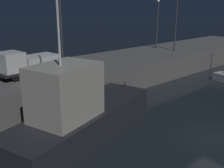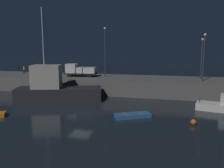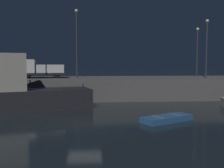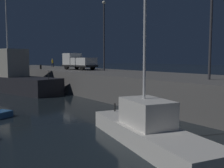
{
  "view_description": "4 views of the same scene",
  "coord_description": "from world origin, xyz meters",
  "px_view_note": "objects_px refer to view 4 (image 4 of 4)",
  "views": [
    {
      "loc": [
        -16.37,
        -7.69,
        8.95
      ],
      "look_at": [
        -0.14,
        10.27,
        1.75
      ],
      "focal_mm": 42.92,
      "sensor_mm": 36.0,
      "label": 1
    },
    {
      "loc": [
        10.26,
        -25.4,
        8.11
      ],
      "look_at": [
        1.36,
        10.61,
        2.17
      ],
      "focal_mm": 36.92,
      "sensor_mm": 36.0,
      "label": 2
    },
    {
      "loc": [
        0.57,
        -19.22,
        4.46
      ],
      "look_at": [
        2.83,
        10.27,
        2.18
      ],
      "focal_mm": 42.0,
      "sensor_mm": 36.0,
      "label": 3
    },
    {
      "loc": [
        27.42,
        -3.29,
        4.21
      ],
      "look_at": [
        5.48,
        12.85,
        1.58
      ],
      "focal_mm": 41.98,
      "sensor_mm": 36.0,
      "label": 4
    }
  ],
  "objects_px": {
    "fishing_trawler_red": "(15,77)",
    "lamp_post_west": "(104,31)",
    "lamp_post_east": "(211,20)",
    "dockworker": "(53,62)",
    "bollard_central": "(41,67)",
    "utility_truck": "(78,61)",
    "fishing_boat_orange": "(148,129)"
  },
  "relations": [
    {
      "from": "fishing_trawler_red",
      "to": "lamp_post_west",
      "type": "height_order",
      "value": "fishing_trawler_red"
    },
    {
      "from": "lamp_post_west",
      "to": "lamp_post_east",
      "type": "xyz_separation_m",
      "value": [
        17.18,
        -2.06,
        -0.76
      ]
    },
    {
      "from": "lamp_post_east",
      "to": "dockworker",
      "type": "relative_size",
      "value": 4.75
    },
    {
      "from": "fishing_trawler_red",
      "to": "bollard_central",
      "type": "height_order",
      "value": "fishing_trawler_red"
    },
    {
      "from": "bollard_central",
      "to": "utility_truck",
      "type": "bearing_deg",
      "value": 33.28
    },
    {
      "from": "bollard_central",
      "to": "lamp_post_east",
      "type": "bearing_deg",
      "value": 5.95
    },
    {
      "from": "fishing_trawler_red",
      "to": "lamp_post_east",
      "type": "bearing_deg",
      "value": 19.91
    },
    {
      "from": "fishing_trawler_red",
      "to": "lamp_post_west",
      "type": "xyz_separation_m",
      "value": [
        5.22,
        10.17,
        6.02
      ]
    },
    {
      "from": "fishing_boat_orange",
      "to": "bollard_central",
      "type": "relative_size",
      "value": 14.17
    },
    {
      "from": "bollard_central",
      "to": "lamp_post_west",
      "type": "bearing_deg",
      "value": 25.9
    },
    {
      "from": "fishing_boat_orange",
      "to": "bollard_central",
      "type": "bearing_deg",
      "value": 168.41
    },
    {
      "from": "utility_truck",
      "to": "dockworker",
      "type": "height_order",
      "value": "utility_truck"
    },
    {
      "from": "fishing_boat_orange",
      "to": "lamp_post_east",
      "type": "bearing_deg",
      "value": 106.39
    },
    {
      "from": "lamp_post_west",
      "to": "lamp_post_east",
      "type": "height_order",
      "value": "lamp_post_west"
    },
    {
      "from": "fishing_trawler_red",
      "to": "dockworker",
      "type": "xyz_separation_m",
      "value": [
        -12.66,
        10.63,
        1.68
      ]
    },
    {
      "from": "fishing_trawler_red",
      "to": "bollard_central",
      "type": "bearing_deg",
      "value": 132.79
    },
    {
      "from": "utility_truck",
      "to": "dockworker",
      "type": "distance_m",
      "value": 13.36
    },
    {
      "from": "fishing_boat_orange",
      "to": "dockworker",
      "type": "height_order",
      "value": "fishing_boat_orange"
    },
    {
      "from": "fishing_boat_orange",
      "to": "utility_truck",
      "type": "height_order",
      "value": "fishing_boat_orange"
    },
    {
      "from": "fishing_boat_orange",
      "to": "lamp_post_west",
      "type": "distance_m",
      "value": 23.78
    },
    {
      "from": "fishing_trawler_red",
      "to": "dockworker",
      "type": "distance_m",
      "value": 16.62
    },
    {
      "from": "lamp_post_west",
      "to": "lamp_post_east",
      "type": "bearing_deg",
      "value": -6.83
    },
    {
      "from": "lamp_post_west",
      "to": "dockworker",
      "type": "distance_m",
      "value": 18.4
    },
    {
      "from": "utility_truck",
      "to": "bollard_central",
      "type": "height_order",
      "value": "utility_truck"
    },
    {
      "from": "dockworker",
      "to": "utility_truck",
      "type": "bearing_deg",
      "value": -7.68
    },
    {
      "from": "dockworker",
      "to": "bollard_central",
      "type": "bearing_deg",
      "value": -34.54
    },
    {
      "from": "dockworker",
      "to": "bollard_central",
      "type": "xyz_separation_m",
      "value": [
        7.79,
        -5.36,
        -0.6
      ]
    },
    {
      "from": "fishing_boat_orange",
      "to": "lamp_post_east",
      "type": "xyz_separation_m",
      "value": [
        -2.64,
        8.98,
        6.37
      ]
    },
    {
      "from": "fishing_boat_orange",
      "to": "bollard_central",
      "type": "height_order",
      "value": "fishing_boat_orange"
    },
    {
      "from": "fishing_trawler_red",
      "to": "lamp_post_east",
      "type": "relative_size",
      "value": 1.81
    },
    {
      "from": "lamp_post_east",
      "to": "utility_truck",
      "type": "xyz_separation_m",
      "value": [
        -21.82,
        0.73,
        -3.31
      ]
    },
    {
      "from": "lamp_post_west",
      "to": "bollard_central",
      "type": "bearing_deg",
      "value": -154.1
    }
  ]
}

